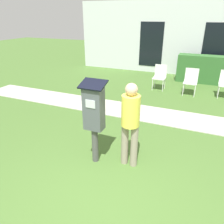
{
  "coord_description": "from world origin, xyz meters",
  "views": [
    {
      "loc": [
        1.09,
        -2.17,
        2.59
      ],
      "look_at": [
        -0.26,
        0.99,
        1.05
      ],
      "focal_mm": 35.0,
      "sensor_mm": 36.0,
      "label": 1
    }
  ],
  "objects": [
    {
      "name": "outdoor_chair_left",
      "position": [
        -0.4,
        5.87,
        0.53
      ],
      "size": [
        0.44,
        0.44,
        0.9
      ],
      "rotation": [
        0.0,
        0.0,
        0.0
      ],
      "color": "white",
      "rests_on": "ground"
    },
    {
      "name": "sidewalk",
      "position": [
        0.0,
        3.43,
        0.01
      ],
      "size": [
        12.0,
        1.1,
        0.02
      ],
      "color": "#B7B2A8",
      "rests_on": "ground"
    },
    {
      "name": "ground_plane",
      "position": [
        0.0,
        0.0,
        0.0
      ],
      "size": [
        40.0,
        40.0,
        0.0
      ],
      "primitive_type": "plane",
      "color": "#476B2D"
    },
    {
      "name": "outdoor_chair_middle",
      "position": [
        0.72,
        5.69,
        0.53
      ],
      "size": [
        0.44,
        0.44,
        0.9
      ],
      "rotation": [
        0.0,
        0.0,
        -0.05
      ],
      "color": "white",
      "rests_on": "ground"
    },
    {
      "name": "parking_meter",
      "position": [
        -0.57,
        0.92,
        1.02
      ],
      "size": [
        0.44,
        0.31,
        1.59
      ],
      "color": "#4C4C4C",
      "rests_on": "ground"
    },
    {
      "name": "hedge_row",
      "position": [
        1.32,
        7.44,
        0.55
      ],
      "size": [
        2.6,
        0.6,
        1.1
      ],
      "color": "#33662D",
      "rests_on": "ground"
    },
    {
      "name": "building_facade",
      "position": [
        0.0,
        8.48,
        1.6
      ],
      "size": [
        10.0,
        0.26,
        3.2
      ],
      "color": "silver",
      "rests_on": "ground"
    },
    {
      "name": "person_standing",
      "position": [
        0.06,
        1.07,
        0.93
      ],
      "size": [
        0.32,
        0.32,
        1.58
      ],
      "rotation": [
        0.0,
        0.0,
        -0.13
      ],
      "color": "gray",
      "rests_on": "ground"
    }
  ]
}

